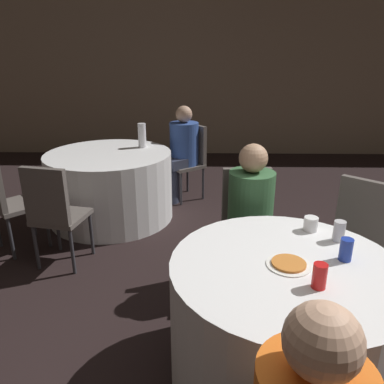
# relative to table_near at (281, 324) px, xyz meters

# --- Properties ---
(ground_plane) EXTENTS (16.00, 16.00, 0.00)m
(ground_plane) POSITION_rel_table_near_xyz_m (0.13, 0.06, -0.37)
(ground_plane) COLOR black
(wall_back) EXTENTS (16.00, 0.06, 2.80)m
(wall_back) POSITION_rel_table_near_xyz_m (0.13, 5.14, 1.03)
(wall_back) COLOR gray
(wall_back) RESTS_ON ground_plane
(table_near) EXTENTS (1.21, 1.21, 0.75)m
(table_near) POSITION_rel_table_near_xyz_m (0.00, 0.00, 0.00)
(table_near) COLOR white
(table_near) RESTS_ON ground_plane
(table_far) EXTENTS (1.36, 1.36, 0.75)m
(table_far) POSITION_rel_table_near_xyz_m (-1.44, 2.23, 0.00)
(table_far) COLOR white
(table_far) RESTS_ON ground_plane
(chair_near_northeast) EXTENTS (0.56, 0.56, 0.93)m
(chair_near_northeast) POSITION_rel_table_near_xyz_m (0.68, 0.76, 0.18)
(chair_near_northeast) COLOR #59514C
(chair_near_northeast) RESTS_ON ground_plane
(chair_near_north) EXTENTS (0.43, 0.43, 0.93)m
(chair_near_north) POSITION_rel_table_near_xyz_m (-0.07, 1.02, 0.18)
(chair_near_north) COLOR #59514C
(chair_near_north) RESTS_ON ground_plane
(chair_far_northeast) EXTENTS (0.56, 0.56, 0.93)m
(chair_far_northeast) POSITION_rel_table_near_xyz_m (-0.57, 2.89, 0.18)
(chair_far_northeast) COLOR #59514C
(chair_far_northeast) RESTS_ON ground_plane
(chair_far_south) EXTENTS (0.47, 0.48, 0.93)m
(chair_far_south) POSITION_rel_table_near_xyz_m (-1.66, 1.15, 0.18)
(chair_far_south) COLOR #59514C
(chair_far_south) RESTS_ON ground_plane
(chair_far_southwest) EXTENTS (0.57, 0.57, 0.93)m
(chair_far_southwest) POSITION_rel_table_near_xyz_m (-2.20, 1.44, 0.18)
(chair_far_southwest) COLOR #59514C
(chair_far_southwest) RESTS_ON ground_plane
(person_green_jacket) EXTENTS (0.35, 0.51, 1.16)m
(person_green_jacket) POSITION_rel_table_near_xyz_m (-0.06, 0.86, 0.22)
(person_green_jacket) COLOR black
(person_green_jacket) RESTS_ON ground_plane
(person_blue_shirt) EXTENTS (0.49, 0.47, 1.17)m
(person_blue_shirt) POSITION_rel_table_near_xyz_m (-0.70, 2.79, 0.23)
(person_blue_shirt) COLOR #33384C
(person_blue_shirt) RESTS_ON ground_plane
(pizza_plate_near) EXTENTS (0.23, 0.23, 0.02)m
(pizza_plate_near) POSITION_rel_table_near_xyz_m (0.01, -0.01, 0.38)
(pizza_plate_near) COLOR white
(pizza_plate_near) RESTS_ON table_near
(soda_can_silver) EXTENTS (0.07, 0.07, 0.12)m
(soda_can_silver) POSITION_rel_table_near_xyz_m (0.35, 0.26, 0.44)
(soda_can_silver) COLOR silver
(soda_can_silver) RESTS_ON table_near
(soda_can_blue) EXTENTS (0.07, 0.07, 0.12)m
(soda_can_blue) POSITION_rel_table_near_xyz_m (0.31, 0.05, 0.44)
(soda_can_blue) COLOR #1E38A5
(soda_can_blue) RESTS_ON table_near
(soda_can_red) EXTENTS (0.07, 0.07, 0.12)m
(soda_can_red) POSITION_rel_table_near_xyz_m (0.10, -0.20, 0.44)
(soda_can_red) COLOR red
(soda_can_red) RESTS_ON table_near
(cup_near) EXTENTS (0.08, 0.08, 0.09)m
(cup_near) POSITION_rel_table_near_xyz_m (0.22, 0.39, 0.42)
(cup_near) COLOR white
(cup_near) RESTS_ON table_near
(bottle_far) EXTENTS (0.09, 0.09, 0.27)m
(bottle_far) POSITION_rel_table_near_xyz_m (-1.10, 2.49, 0.51)
(bottle_far) COLOR white
(bottle_far) RESTS_ON table_far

